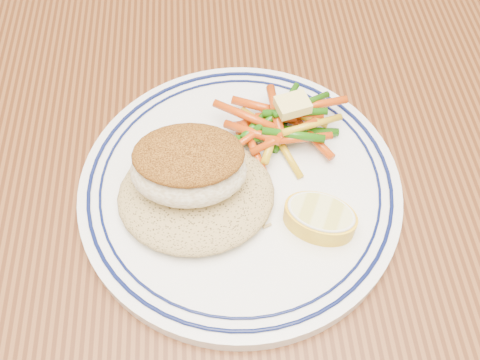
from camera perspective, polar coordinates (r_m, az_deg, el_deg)
name	(u,v)px	position (r m, az deg, el deg)	size (l,w,h in m)	color
dining_table	(226,281)	(0.52, -1.51, -10.71)	(1.50, 0.90, 0.75)	#44200D
plate	(240,187)	(0.44, 0.00, -0.75)	(0.26, 0.26, 0.02)	white
rice_pilaf	(196,192)	(0.42, -4.73, -1.30)	(0.12, 0.11, 0.02)	tan
fish_fillet	(189,166)	(0.40, -5.50, 1.48)	(0.09, 0.07, 0.04)	#FAF1CE
vegetable_pile	(279,124)	(0.45, 4.20, 5.99)	(0.12, 0.10, 0.03)	#1C570A
butter_pat	(293,105)	(0.44, 5.64, 7.98)	(0.03, 0.02, 0.01)	#ECD873
lemon_wedge	(320,217)	(0.41, 8.52, -3.97)	(0.07, 0.07, 0.02)	yellow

